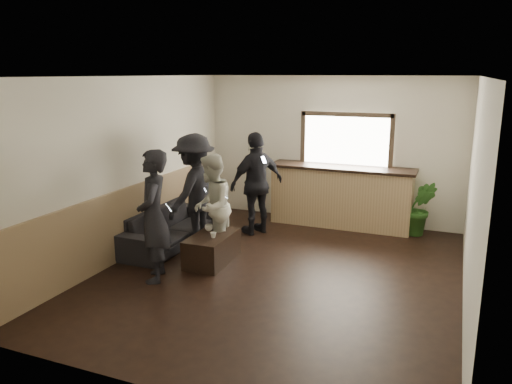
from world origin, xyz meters
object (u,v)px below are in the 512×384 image
at_px(potted_plant, 420,208).
at_px(cup_b, 213,235).
at_px(sofa, 169,227).
at_px(coffee_table, 212,249).
at_px(cup_a, 209,228).
at_px(person_b, 212,206).
at_px(bar_counter, 341,193).
at_px(person_a, 154,216).
at_px(person_c, 194,191).
at_px(person_d, 257,183).

bearing_deg(potted_plant, cup_b, -135.53).
relative_size(sofa, potted_plant, 2.15).
xyz_separation_m(coffee_table, cup_a, (-0.14, 0.17, 0.27)).
bearing_deg(person_b, bar_counter, 133.86).
xyz_separation_m(coffee_table, potted_plant, (2.83, 2.58, 0.28)).
height_order(cup_b, potted_plant, potted_plant).
distance_m(potted_plant, person_a, 4.78).
bearing_deg(potted_plant, coffee_table, -137.58).
height_order(sofa, person_b, person_b).
distance_m(person_a, person_c, 1.47).
relative_size(sofa, person_d, 1.17).
bearing_deg(cup_b, bar_counter, 64.58).
distance_m(person_b, person_c, 0.61).
xyz_separation_m(cup_a, person_b, (0.02, 0.07, 0.33)).
height_order(person_a, person_b, person_a).
bearing_deg(cup_a, person_a, -105.95).
distance_m(cup_a, person_b, 0.34).
relative_size(coffee_table, potted_plant, 0.99).
bearing_deg(person_b, person_c, -139.11).
bearing_deg(person_a, cup_a, 138.59).
relative_size(potted_plant, person_b, 0.61).
height_order(coffee_table, potted_plant, potted_plant).
relative_size(potted_plant, person_c, 0.53).
height_order(sofa, cup_b, sofa).
bearing_deg(person_d, sofa, -11.05).
height_order(bar_counter, cup_a, bar_counter).
relative_size(bar_counter, coffee_table, 2.74).
height_order(potted_plant, person_b, person_b).
distance_m(sofa, cup_b, 1.29).
distance_m(person_c, person_d, 1.24).
bearing_deg(sofa, person_a, -155.03).
bearing_deg(coffee_table, bar_counter, 62.24).
height_order(coffee_table, person_d, person_d).
distance_m(coffee_table, cup_b, 0.30).
bearing_deg(person_c, cup_b, 50.68).
relative_size(coffee_table, person_b, 0.60).
bearing_deg(person_d, cup_a, 24.82).
bearing_deg(potted_plant, bar_counter, 177.50).
relative_size(sofa, person_b, 1.31).
bearing_deg(person_b, person_d, 157.47).
relative_size(potted_plant, person_a, 0.54).
distance_m(bar_counter, sofa, 3.30).
distance_m(potted_plant, person_c, 4.00).
distance_m(coffee_table, person_b, 0.66).
relative_size(person_b, person_d, 0.89).
distance_m(potted_plant, person_d, 2.94).
xyz_separation_m(bar_counter, cup_b, (-1.31, -2.76, -0.16)).
relative_size(bar_counter, person_d, 1.47).
bearing_deg(person_c, person_b, 60.80).
bearing_deg(person_a, person_b, 138.42).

